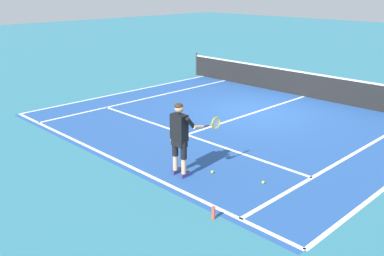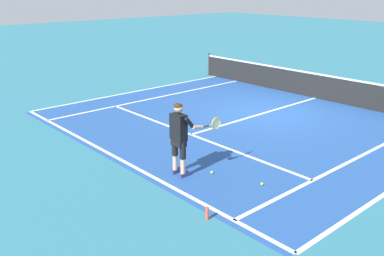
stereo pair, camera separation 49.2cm
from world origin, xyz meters
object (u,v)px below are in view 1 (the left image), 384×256
tennis_player (180,134)px  tennis_ball_by_baseline (212,172)px  water_bottle (213,213)px  tennis_ball_near_feet (263,182)px

tennis_player → tennis_ball_by_baseline: tennis_player is taller
tennis_ball_by_baseline → water_bottle: size_ratio=0.26×
tennis_player → water_bottle: bearing=-25.9°
tennis_player → water_bottle: size_ratio=6.77×
water_bottle → tennis_player: bearing=154.1°
tennis_ball_near_feet → water_bottle: water_bottle is taller
tennis_ball_near_feet → tennis_player: bearing=-148.8°
tennis_ball_near_feet → water_bottle: size_ratio=0.26×
tennis_player → tennis_ball_near_feet: (1.61, 0.98, -0.96)m
tennis_ball_by_baseline → water_bottle: (1.40, -1.48, 0.09)m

